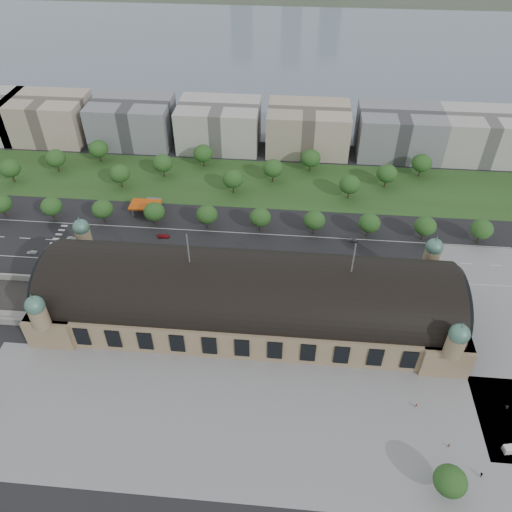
# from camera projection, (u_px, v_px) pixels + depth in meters

# --- Properties ---
(ground) EXTENTS (900.00, 900.00, 0.00)m
(ground) POSITION_uv_depth(u_px,v_px,m) (248.00, 317.00, 186.04)
(ground) COLOR black
(ground) RESTS_ON ground
(station) EXTENTS (150.00, 48.40, 44.30)m
(station) POSITION_uv_depth(u_px,v_px,m) (248.00, 297.00, 179.38)
(station) COLOR #997F5F
(station) RESTS_ON ground
(plaza_south) EXTENTS (190.00, 48.00, 0.12)m
(plaza_south) POSITION_uv_depth(u_px,v_px,m) (266.00, 425.00, 151.96)
(plaza_south) COLOR gray
(plaza_south) RESTS_ON ground
(road_slab) EXTENTS (260.00, 26.00, 0.10)m
(road_slab) POSITION_uv_depth(u_px,v_px,m) (211.00, 249.00, 216.24)
(road_slab) COLOR black
(road_slab) RESTS_ON ground
(grass_belt) EXTENTS (300.00, 45.00, 0.10)m
(grass_belt) POSITION_uv_depth(u_px,v_px,m) (238.00, 182.00, 257.63)
(grass_belt) COLOR #2A461C
(grass_belt) RESTS_ON ground
(petrol_station) EXTENTS (14.00, 13.00, 5.05)m
(petrol_station) POSITION_uv_depth(u_px,v_px,m) (150.00, 204.00, 237.35)
(petrol_station) COLOR #C4480B
(petrol_station) RESTS_ON ground
(lake) EXTENTS (700.00, 320.00, 0.08)m
(lake) POSITION_uv_depth(u_px,v_px,m) (285.00, 51.00, 412.15)
(lake) COLOR slate
(lake) RESTS_ON ground
(office_1) EXTENTS (45.00, 32.00, 24.00)m
(office_1) POSITION_uv_depth(u_px,v_px,m) (48.00, 118.00, 288.07)
(office_1) COLOR #B8A490
(office_1) RESTS_ON ground
(office_2) EXTENTS (45.00, 32.00, 24.00)m
(office_2) POSITION_uv_depth(u_px,v_px,m) (133.00, 121.00, 284.65)
(office_2) COLOR gray
(office_2) RESTS_ON ground
(office_3) EXTENTS (45.00, 32.00, 24.00)m
(office_3) POSITION_uv_depth(u_px,v_px,m) (219.00, 125.00, 281.23)
(office_3) COLOR #B4B2AB
(office_3) RESTS_ON ground
(office_4) EXTENTS (45.00, 32.00, 24.00)m
(office_4) POSITION_uv_depth(u_px,v_px,m) (308.00, 129.00, 277.81)
(office_4) COLOR #B8A490
(office_4) RESTS_ON ground
(office_5) EXTENTS (45.00, 32.00, 24.00)m
(office_5) POSITION_uv_depth(u_px,v_px,m) (399.00, 132.00, 274.40)
(office_5) COLOR gray
(office_5) RESTS_ON ground
(office_6) EXTENTS (45.00, 32.00, 24.00)m
(office_6) POSITION_uv_depth(u_px,v_px,m) (483.00, 136.00, 271.32)
(office_6) COLOR #B4B2AB
(office_6) RESTS_ON ground
(tree_row_0) EXTENTS (9.60, 9.60, 11.52)m
(tree_row_0) POSITION_uv_depth(u_px,v_px,m) (1.00, 204.00, 229.64)
(tree_row_0) COLOR #2D2116
(tree_row_0) RESTS_ON ground
(tree_row_1) EXTENTS (9.60, 9.60, 11.52)m
(tree_row_1) POSITION_uv_depth(u_px,v_px,m) (51.00, 206.00, 228.00)
(tree_row_1) COLOR #2D2116
(tree_row_1) RESTS_ON ground
(tree_row_2) EXTENTS (9.60, 9.60, 11.52)m
(tree_row_2) POSITION_uv_depth(u_px,v_px,m) (102.00, 209.00, 226.36)
(tree_row_2) COLOR #2D2116
(tree_row_2) RESTS_ON ground
(tree_row_3) EXTENTS (9.60, 9.60, 11.52)m
(tree_row_3) POSITION_uv_depth(u_px,v_px,m) (154.00, 212.00, 224.72)
(tree_row_3) COLOR #2D2116
(tree_row_3) RESTS_ON ground
(tree_row_4) EXTENTS (9.60, 9.60, 11.52)m
(tree_row_4) POSITION_uv_depth(u_px,v_px,m) (207.00, 215.00, 223.08)
(tree_row_4) COLOR #2D2116
(tree_row_4) RESTS_ON ground
(tree_row_5) EXTENTS (9.60, 9.60, 11.52)m
(tree_row_5) POSITION_uv_depth(u_px,v_px,m) (260.00, 217.00, 221.44)
(tree_row_5) COLOR #2D2116
(tree_row_5) RESTS_ON ground
(tree_row_6) EXTENTS (9.60, 9.60, 11.52)m
(tree_row_6) POSITION_uv_depth(u_px,v_px,m) (314.00, 220.00, 219.80)
(tree_row_6) COLOR #2D2116
(tree_row_6) RESTS_ON ground
(tree_row_7) EXTENTS (9.60, 9.60, 11.52)m
(tree_row_7) POSITION_uv_depth(u_px,v_px,m) (369.00, 223.00, 218.16)
(tree_row_7) COLOR #2D2116
(tree_row_7) RESTS_ON ground
(tree_row_8) EXTENTS (9.60, 9.60, 11.52)m
(tree_row_8) POSITION_uv_depth(u_px,v_px,m) (425.00, 226.00, 216.52)
(tree_row_8) COLOR #2D2116
(tree_row_8) RESTS_ON ground
(tree_row_9) EXTENTS (9.60, 9.60, 11.52)m
(tree_row_9) POSITION_uv_depth(u_px,v_px,m) (482.00, 229.00, 214.88)
(tree_row_9) COLOR #2D2116
(tree_row_9) RESTS_ON ground
(tree_belt_0) EXTENTS (10.40, 10.40, 12.48)m
(tree_belt_0) POSITION_uv_depth(u_px,v_px,m) (10.00, 168.00, 252.69)
(tree_belt_0) COLOR #2D2116
(tree_belt_0) RESTS_ON ground
(tree_belt_1) EXTENTS (10.40, 10.40, 12.48)m
(tree_belt_1) POSITION_uv_depth(u_px,v_px,m) (56.00, 158.00, 260.50)
(tree_belt_1) COLOR #2D2116
(tree_belt_1) RESTS_ON ground
(tree_belt_2) EXTENTS (10.40, 10.40, 12.48)m
(tree_belt_2) POSITION_uv_depth(u_px,v_px,m) (98.00, 149.00, 268.30)
(tree_belt_2) COLOR #2D2116
(tree_belt_2) RESTS_ON ground
(tree_belt_3) EXTENTS (10.40, 10.40, 12.48)m
(tree_belt_3) POSITION_uv_depth(u_px,v_px,m) (120.00, 173.00, 248.79)
(tree_belt_3) COLOR #2D2116
(tree_belt_3) RESTS_ON ground
(tree_belt_4) EXTENTS (10.40, 10.40, 12.48)m
(tree_belt_4) POSITION_uv_depth(u_px,v_px,m) (163.00, 163.00, 256.60)
(tree_belt_4) COLOR #2D2116
(tree_belt_4) RESTS_ON ground
(tree_belt_5) EXTENTS (10.40, 10.40, 12.48)m
(tree_belt_5) POSITION_uv_depth(u_px,v_px,m) (203.00, 153.00, 264.41)
(tree_belt_5) COLOR #2D2116
(tree_belt_5) RESTS_ON ground
(tree_belt_6) EXTENTS (10.40, 10.40, 12.48)m
(tree_belt_6) POSITION_uv_depth(u_px,v_px,m) (233.00, 179.00, 244.90)
(tree_belt_6) COLOR #2D2116
(tree_belt_6) RESTS_ON ground
(tree_belt_7) EXTENTS (10.40, 10.40, 12.48)m
(tree_belt_7) POSITION_uv_depth(u_px,v_px,m) (273.00, 168.00, 252.70)
(tree_belt_7) COLOR #2D2116
(tree_belt_7) RESTS_ON ground
(tree_belt_8) EXTENTS (10.40, 10.40, 12.48)m
(tree_belt_8) POSITION_uv_depth(u_px,v_px,m) (311.00, 158.00, 260.51)
(tree_belt_8) COLOR #2D2116
(tree_belt_8) RESTS_ON ground
(tree_belt_9) EXTENTS (10.40, 10.40, 12.48)m
(tree_belt_9) POSITION_uv_depth(u_px,v_px,m) (350.00, 184.00, 241.00)
(tree_belt_9) COLOR #2D2116
(tree_belt_9) RESTS_ON ground
(tree_belt_10) EXTENTS (10.40, 10.40, 12.48)m
(tree_belt_10) POSITION_uv_depth(u_px,v_px,m) (387.00, 173.00, 248.81)
(tree_belt_10) COLOR #2D2116
(tree_belt_10) RESTS_ON ground
(tree_belt_11) EXTENTS (10.40, 10.40, 12.48)m
(tree_belt_11) POSITION_uv_depth(u_px,v_px,m) (422.00, 163.00, 256.61)
(tree_belt_11) COLOR #2D2116
(tree_belt_11) RESTS_ON ground
(tree_plaza_s) EXTENTS (9.00, 9.00, 10.64)m
(tree_plaza_s) POSITION_uv_depth(u_px,v_px,m) (450.00, 481.00, 132.00)
(tree_plaza_s) COLOR #2D2116
(tree_plaza_s) RESTS_ON ground
(traffic_car_0) EXTENTS (4.47, 2.26, 1.46)m
(traffic_car_0) POSITION_uv_depth(u_px,v_px,m) (32.00, 252.00, 213.51)
(traffic_car_0) COLOR silver
(traffic_car_0) RESTS_ON ground
(traffic_car_1) EXTENTS (5.14, 2.20, 1.65)m
(traffic_car_1) POSITION_uv_depth(u_px,v_px,m) (72.00, 239.00, 220.29)
(traffic_car_1) COLOR #9CA0A4
(traffic_car_1) RESTS_ON ground
(traffic_car_2) EXTENTS (5.44, 2.90, 1.46)m
(traffic_car_2) POSITION_uv_depth(u_px,v_px,m) (81.00, 243.00, 218.15)
(traffic_car_2) COLOR black
(traffic_car_2) RESTS_ON ground
(traffic_car_3) EXTENTS (5.51, 2.83, 1.53)m
(traffic_car_3) POSITION_uv_depth(u_px,v_px,m) (164.00, 236.00, 221.97)
(traffic_car_3) COLOR maroon
(traffic_car_3) RESTS_ON ground
(traffic_car_4) EXTENTS (4.44, 2.23, 1.45)m
(traffic_car_4) POSITION_uv_depth(u_px,v_px,m) (306.00, 258.00, 210.79)
(traffic_car_4) COLOR #182243
(traffic_car_4) RESTS_ON ground
(traffic_car_5) EXTENTS (4.18, 1.71, 1.35)m
(traffic_car_5) POSITION_uv_depth(u_px,v_px,m) (352.00, 240.00, 219.89)
(traffic_car_5) COLOR #4F5056
(traffic_car_5) RESTS_ON ground
(traffic_car_6) EXTENTS (5.97, 2.98, 1.62)m
(traffic_car_6) POSITION_uv_depth(u_px,v_px,m) (455.00, 270.00, 204.70)
(traffic_car_6) COLOR white
(traffic_car_6) RESTS_ON ground
(parked_car_0) EXTENTS (4.96, 3.84, 1.57)m
(parked_car_0) POSITION_uv_depth(u_px,v_px,m) (86.00, 261.00, 208.99)
(parked_car_0) COLOR black
(parked_car_0) RESTS_ON ground
(parked_car_1) EXTENTS (5.22, 4.22, 1.32)m
(parked_car_1) POSITION_uv_depth(u_px,v_px,m) (113.00, 262.00, 208.64)
(parked_car_1) COLOR maroon
(parked_car_1) RESTS_ON ground
(parked_car_2) EXTENTS (4.97, 4.38, 1.38)m
(parked_car_2) POSITION_uv_depth(u_px,v_px,m) (127.00, 266.00, 206.74)
(parked_car_2) COLOR #1C254F
(parked_car_2) RESTS_ON ground
(parked_car_3) EXTENTS (4.39, 3.24, 1.39)m
(parked_car_3) POSITION_uv_depth(u_px,v_px,m) (103.00, 268.00, 205.79)
(parked_car_3) COLOR slate
(parked_car_3) RESTS_ON ground
(parked_car_4) EXTENTS (4.96, 4.44, 1.63)m
(parked_car_4) POSITION_uv_depth(u_px,v_px,m) (181.00, 266.00, 206.57)
(parked_car_4) COLOR silver
(parked_car_4) RESTS_ON ground
(parked_car_5) EXTENTS (5.16, 4.00, 1.30)m
(parked_car_5) POSITION_uv_depth(u_px,v_px,m) (151.00, 271.00, 204.44)
(parked_car_5) COLOR gray
(parked_car_5) RESTS_ON ground
(parked_car_6) EXTENTS (4.99, 3.81, 1.35)m
(parked_car_6) POSITION_uv_depth(u_px,v_px,m) (182.00, 271.00, 204.59)
(parked_car_6) COLOR black
(parked_car_6) RESTS_ON ground
(bus_west) EXTENTS (10.80, 3.33, 2.96)m
(bus_west) POSITION_uv_depth(u_px,v_px,m) (199.00, 263.00, 207.15)
(bus_west) COLOR #B81D39
(bus_west) RESTS_ON ground
(bus_mid) EXTENTS (13.25, 3.69, 3.65)m
(bus_mid) POSITION_uv_depth(u_px,v_px,m) (260.00, 266.00, 205.19)
(bus_mid) COLOR silver
(bus_mid) RESTS_ON ground
(bus_east) EXTENTS (10.76, 2.91, 2.97)m
(bus_east) POSITION_uv_depth(u_px,v_px,m) (352.00, 270.00, 203.80)
(bus_east) COLOR silver
(bus_east) RESTS_ON ground
(van_east) EXTENTS (5.69, 3.13, 2.33)m
(van_east) POSITION_uv_depth(u_px,v_px,m) (512.00, 449.00, 144.86)
(van_east) COLOR silver
(van_east) RESTS_ON ground
(pedestrian_0) EXTENTS (0.95, 0.64, 1.81)m
(pedestrian_0) POSITION_uv_depth(u_px,v_px,m) (416.00, 406.00, 155.97)
(pedestrian_0) COLOR gray
(pedestrian_0) RESTS_ON ground
(pedestrian_1) EXTENTS (0.68, 0.71, 1.64)m
(pedestrian_1) POSITION_uv_depth(u_px,v_px,m) (449.00, 446.00, 146.04)
(pedestrian_1) COLOR gray
(pedestrian_1) RESTS_ON ground
(pedestrian_2) EXTENTS (1.01, 1.07, 1.93)m
(pedestrian_2) POSITION_uv_depth(u_px,v_px,m) (507.00, 407.00, 155.75)
(pedestrian_2) COLOR gray
(pedestrian_2) RESTS_ON ground
(pedestrian_4) EXTENTS (0.94, 1.33, 1.89)m
(pedestrian_4) POSITION_uv_depth(u_px,v_px,m) (481.00, 475.00, 139.21)
(pedestrian_4) COLOR gray
(pedestrian_4) RESTS_ON ground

